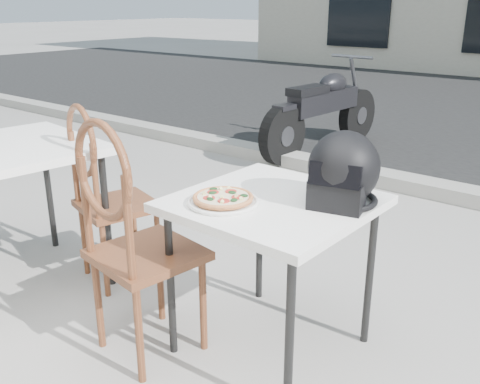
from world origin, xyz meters
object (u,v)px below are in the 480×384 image
Objects in this scene: cafe_chair_side at (103,186)px; helmet at (343,172)px; cafe_chair_main at (130,230)px; plate at (223,202)px; pizza at (223,197)px; cafe_table_main at (273,214)px; motorcycle at (324,112)px; cafe_table_side at (8,159)px.

helmet is at bearing -155.37° from cafe_chair_side.
helmet is at bearing -131.76° from cafe_chair_main.
pizza reaches higher than plate.
plate reaches higher than cafe_table_main.
cafe_table_main is 1.10m from cafe_chair_side.
cafe_table_main is 2.07× the size of plate.
pizza is 0.15× the size of motorcycle.
cafe_table_side is 0.51m from cafe_chair_side.
cafe_table_main is at bearing 53.42° from plate.
cafe_table_main is 0.61m from cafe_chair_main.
cafe_chair_side is at bearing 175.37° from helmet.
plate is 3.68m from motorcycle.
cafe_table_main is 0.40× the size of motorcycle.
pizza reaches higher than cafe_table_main.
cafe_table_main is 0.83× the size of cafe_table_side.
cafe_table_side is (-1.45, -0.39, 0.07)m from cafe_table_main.
cafe_chair_side is (-1.34, -0.20, -0.29)m from helmet.
pizza is at bearing -153.31° from helmet.
cafe_chair_main is at bearing -140.57° from plate.
plate is 1.04× the size of helmet.
helmet is (0.38, 0.31, 0.11)m from pizza.
cafe_chair_side is (-0.96, 0.12, -0.19)m from pizza.
cafe_chair_main is 1.16× the size of cafe_table_side.
cafe_chair_main reaches higher than motorcycle.
cafe_table_main is at bearing -59.09° from motorcycle.
helmet reaches higher than pizza.
helmet is (0.25, 0.14, 0.20)m from cafe_table_main.
cafe_table_side is 0.49× the size of motorcycle.
cafe_table_main is 0.23m from plate.
cafe_chair_main reaches higher than cafe_table_main.
pizza is at bearing 86.08° from plate.
helmet reaches higher than cafe_table_main.
plate is (-0.13, -0.18, 0.08)m from cafe_table_main.
cafe_table_side is (-1.01, 0.04, 0.12)m from cafe_chair_main.
cafe_table_main is 0.35m from helmet.
helmet is 0.33× the size of cafe_chair_main.
cafe_chair_main is (-0.44, -0.43, -0.05)m from cafe_table_main.
cafe_table_side is 0.92× the size of cafe_chair_side.
pizza is at bearing -131.90° from cafe_chair_main.
cafe_table_main is 0.71× the size of cafe_chair_main.
cafe_chair_side is (0.36, 0.33, -0.16)m from cafe_table_side.
cafe_table_main is 1.50m from cafe_table_side.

